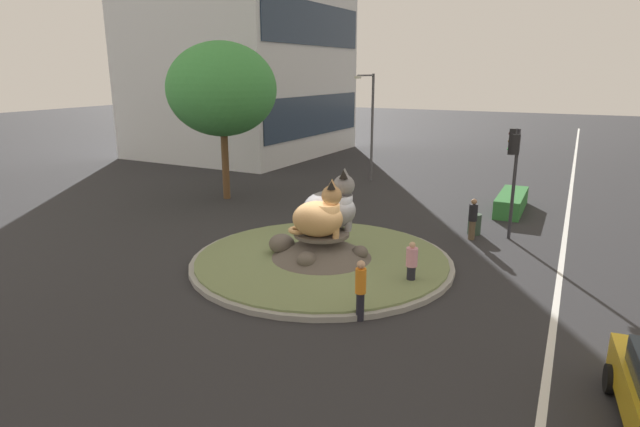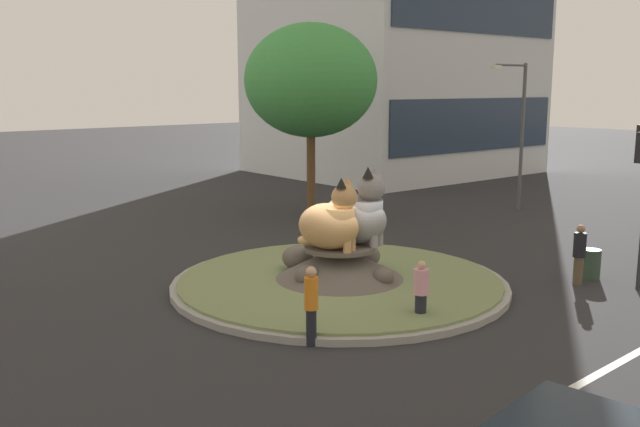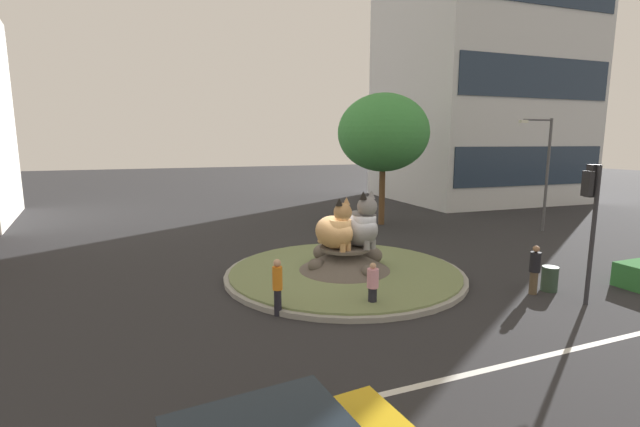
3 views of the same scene
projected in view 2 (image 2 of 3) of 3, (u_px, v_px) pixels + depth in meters
name	position (u px, v px, depth m)	size (l,w,h in m)	color
ground_plane	(339.00, 286.00, 19.94)	(160.00, 160.00, 0.00)	#28282B
lane_centreline	(607.00, 369.00, 14.07)	(112.00, 0.20, 0.01)	silver
roundabout_island	(339.00, 274.00, 19.91)	(9.58, 9.58, 1.20)	gray
cat_statue_calico	(332.00, 223.00, 19.14)	(1.69, 2.32, 2.06)	tan
cat_statue_grey	(358.00, 215.00, 19.83)	(1.79, 2.57, 2.28)	gray
broadleaf_tree_behind_island	(311.00, 81.00, 30.14)	(5.79, 5.79, 8.38)	brown
streetlight_arm	(519.00, 125.00, 31.57)	(2.20, 0.47, 6.70)	#4C4C51
pedestrian_orange_shirt	(311.00, 303.00, 15.20)	(0.31, 0.31, 1.80)	black
pedestrian_black_shirt	(579.00, 253.00, 19.99)	(0.36, 0.36, 1.76)	brown
pedestrian_pink_shirt	(421.00, 291.00, 16.74)	(0.38, 0.38, 1.54)	black
litter_bin	(591.00, 264.00, 20.64)	(0.56, 0.56, 0.90)	#2D4233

